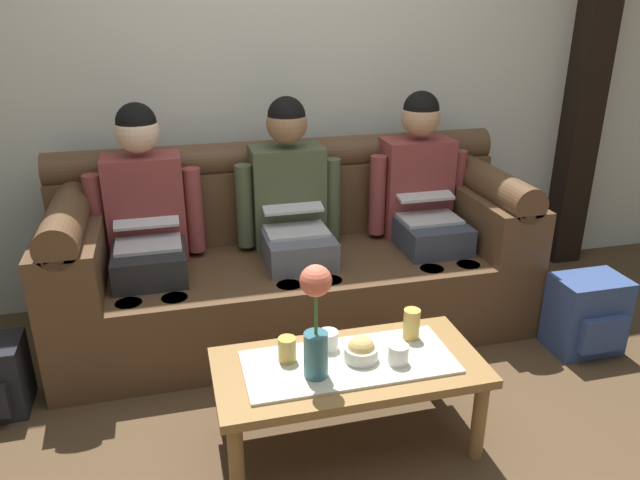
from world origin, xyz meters
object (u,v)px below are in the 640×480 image
object	(u,v)px
person_middle	(292,209)
snack_bowl	(361,351)
person_left	(147,221)
cup_far_left	(328,340)
coffee_table	(349,374)
cup_near_right	(287,349)
cup_near_left	(411,324)
person_right	(423,198)
couch	(293,260)
cup_far_center	(398,354)
backpack_right	(587,315)
flower_vase	(316,318)

from	to	relation	value
person_middle	snack_bowl	xyz separation A→B (m)	(0.05, -1.03, -0.23)
person_left	cup_far_left	world-z (taller)	person_left
coffee_table	cup_near_right	bearing A→B (deg)	164.80
person_left	cup_near_left	distance (m)	1.40
person_left	snack_bowl	distance (m)	1.31
person_right	coffee_table	bearing A→B (deg)	-125.31
person_left	person_right	size ratio (longest dim) A/B	1.00
person_right	cup_far_left	distance (m)	1.23
snack_bowl	cup_near_left	world-z (taller)	cup_near_left
coffee_table	couch	bearing A→B (deg)	90.00
cup_near_left	cup_far_left	bearing A→B (deg)	178.96
cup_near_left	cup_far_center	size ratio (longest dim) A/B	1.67
couch	backpack_right	distance (m)	1.53
cup_far_center	backpack_right	xyz separation A→B (m)	(1.20, 0.44, -0.24)
person_middle	flower_vase	xyz separation A→B (m)	(-0.14, -1.09, -0.03)
couch	cup_far_center	distance (m)	1.11
backpack_right	flower_vase	bearing A→B (deg)	-163.81
person_left	cup_near_left	world-z (taller)	person_left
person_left	person_middle	distance (m)	0.73
person_right	cup_near_left	bearing A→B (deg)	-115.11
cup_near_left	person_right	bearing A→B (deg)	64.89
flower_vase	cup_far_center	size ratio (longest dim) A/B	5.76
cup_near_left	cup_near_right	world-z (taller)	cup_near_left
cup_far_left	backpack_right	world-z (taller)	cup_far_left
coffee_table	flower_vase	xyz separation A→B (m)	(-0.14, -0.06, 0.30)
backpack_right	cup_far_center	bearing A→B (deg)	-159.78
person_middle	coffee_table	size ratio (longest dim) A/B	1.18
cup_near_left	backpack_right	bearing A→B (deg)	14.68
flower_vase	cup_far_left	distance (m)	0.28
person_right	coffee_table	distance (m)	1.30
couch	cup_far_left	world-z (taller)	couch
person_left	person_right	world-z (taller)	same
cup_far_left	backpack_right	size ratio (longest dim) A/B	0.20
person_right	cup_near_left	world-z (taller)	person_right
person_left	person_middle	bearing A→B (deg)	-0.01
flower_vase	cup_near_left	bearing A→B (deg)	19.83
cup_far_center	backpack_right	distance (m)	1.30
couch	coffee_table	bearing A→B (deg)	-90.00
person_right	cup_far_center	size ratio (longest dim) A/B	15.88
person_middle	cup_near_right	distance (m)	1.02
couch	person_right	world-z (taller)	person_right
person_left	person_middle	size ratio (longest dim) A/B	1.00
cup_near_right	cup_far_left	distance (m)	0.18
person_left	cup_near_left	xyz separation A→B (m)	(1.02, -0.93, -0.20)
flower_vase	cup_near_left	distance (m)	0.50
flower_vase	cup_near_right	world-z (taller)	flower_vase
flower_vase	cup_far_left	size ratio (longest dim) A/B	5.57
couch	person_middle	world-z (taller)	person_middle
cup_near_right	couch	bearing A→B (deg)	76.83
person_left	cup_near_left	size ratio (longest dim) A/B	9.53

